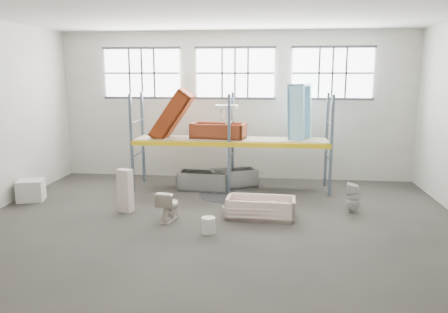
# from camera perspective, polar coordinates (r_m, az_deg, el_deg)

# --- Properties ---
(floor) EXTENTS (12.00, 10.00, 0.10)m
(floor) POSITION_cam_1_polar(r_m,az_deg,el_deg) (10.74, -0.88, -9.12)
(floor) COLOR #434039
(floor) RESTS_ON ground
(ceiling) EXTENTS (12.00, 10.00, 0.10)m
(ceiling) POSITION_cam_1_polar(r_m,az_deg,el_deg) (10.21, -0.96, 18.91)
(ceiling) COLOR silver
(ceiling) RESTS_ON ground
(wall_back) EXTENTS (12.00, 0.10, 5.00)m
(wall_back) POSITION_cam_1_polar(r_m,az_deg,el_deg) (15.17, 1.46, 6.57)
(wall_back) COLOR #B1B1A3
(wall_back) RESTS_ON ground
(wall_front) EXTENTS (12.00, 0.10, 5.00)m
(wall_front) POSITION_cam_1_polar(r_m,az_deg,el_deg) (5.25, -7.76, -1.40)
(wall_front) COLOR #AAAA9E
(wall_front) RESTS_ON ground
(window_left) EXTENTS (2.60, 0.04, 1.60)m
(window_left) POSITION_cam_1_polar(r_m,az_deg,el_deg) (15.62, -10.55, 10.56)
(window_left) COLOR white
(window_left) RESTS_ON wall_back
(window_mid) EXTENTS (2.60, 0.04, 1.60)m
(window_mid) POSITION_cam_1_polar(r_m,az_deg,el_deg) (15.02, 1.44, 10.73)
(window_mid) COLOR white
(window_mid) RESTS_ON wall_back
(window_right) EXTENTS (2.60, 0.04, 1.60)m
(window_right) POSITION_cam_1_polar(r_m,az_deg,el_deg) (15.09, 13.85, 10.43)
(window_right) COLOR white
(window_right) RESTS_ON wall_back
(rack_upright_la) EXTENTS (0.08, 0.08, 3.00)m
(rack_upright_la) POSITION_cam_1_polar(r_m,az_deg,el_deg) (13.77, -11.87, 1.74)
(rack_upright_la) COLOR slate
(rack_upright_la) RESTS_ON floor
(rack_upright_lb) EXTENTS (0.08, 0.08, 3.00)m
(rack_upright_lb) POSITION_cam_1_polar(r_m,az_deg,el_deg) (14.90, -10.45, 2.46)
(rack_upright_lb) COLOR slate
(rack_upright_lb) RESTS_ON floor
(rack_upright_ma) EXTENTS (0.08, 0.08, 3.00)m
(rack_upright_ma) POSITION_cam_1_polar(r_m,az_deg,el_deg) (13.15, 0.66, 1.55)
(rack_upright_ma) COLOR slate
(rack_upright_ma) RESTS_ON floor
(rack_upright_mb) EXTENTS (0.08, 0.08, 3.00)m
(rack_upright_mb) POSITION_cam_1_polar(r_m,az_deg,el_deg) (14.34, 1.12, 2.31)
(rack_upright_mb) COLOR slate
(rack_upright_mb) RESTS_ON floor
(rack_upright_ra) EXTENTS (0.08, 0.08, 3.00)m
(rack_upright_ra) POSITION_cam_1_polar(r_m,az_deg,el_deg) (13.21, 13.73, 1.29)
(rack_upright_ra) COLOR slate
(rack_upright_ra) RESTS_ON floor
(rack_upright_rb) EXTENTS (0.08, 0.08, 3.00)m
(rack_upright_rb) POSITION_cam_1_polar(r_m,az_deg,el_deg) (14.39, 13.12, 2.06)
(rack_upright_rb) COLOR slate
(rack_upright_rb) RESTS_ON floor
(rack_beam_front) EXTENTS (6.00, 0.10, 0.14)m
(rack_beam_front) POSITION_cam_1_polar(r_m,az_deg,el_deg) (13.15, 0.66, 1.55)
(rack_beam_front) COLOR yellow
(rack_beam_front) RESTS_ON floor
(rack_beam_back) EXTENTS (6.00, 0.10, 0.14)m
(rack_beam_back) POSITION_cam_1_polar(r_m,az_deg,el_deg) (14.34, 1.12, 2.31)
(rack_beam_back) COLOR yellow
(rack_beam_back) RESTS_ON floor
(shelf_deck) EXTENTS (5.90, 1.10, 0.03)m
(shelf_deck) POSITION_cam_1_polar(r_m,az_deg,el_deg) (13.73, 0.90, 2.28)
(shelf_deck) COLOR gray
(shelf_deck) RESTS_ON floor
(wet_patch) EXTENTS (1.80, 1.80, 0.00)m
(wet_patch) POSITION_cam_1_polar(r_m,az_deg,el_deg) (13.28, 0.56, -4.98)
(wet_patch) COLOR black
(wet_patch) RESTS_ON floor
(bathtub_beige) EXTENTS (1.76, 0.90, 0.51)m
(bathtub_beige) POSITION_cam_1_polar(r_m,az_deg,el_deg) (11.24, 4.77, -6.60)
(bathtub_beige) COLOR beige
(bathtub_beige) RESTS_ON floor
(cistern_spare) EXTENTS (0.42, 0.31, 0.36)m
(cistern_spare) POSITION_cam_1_polar(r_m,az_deg,el_deg) (11.04, 5.88, -6.82)
(cistern_spare) COLOR beige
(cistern_spare) RESTS_ON bathtub_beige
(sink_in_tub) EXTENTS (0.52, 0.52, 0.16)m
(sink_in_tub) POSITION_cam_1_polar(r_m,az_deg,el_deg) (11.34, 0.98, -6.91)
(sink_in_tub) COLOR beige
(sink_in_tub) RESTS_ON bathtub_beige
(toilet_beige) EXTENTS (0.54, 0.81, 0.77)m
(toilet_beige) POSITION_cam_1_polar(r_m,az_deg,el_deg) (11.04, -7.18, -6.28)
(toilet_beige) COLOR beige
(toilet_beige) RESTS_ON floor
(cistern_tall) EXTENTS (0.42, 0.35, 1.14)m
(cistern_tall) POSITION_cam_1_polar(r_m,az_deg,el_deg) (11.88, -12.64, -4.31)
(cistern_tall) COLOR beige
(cistern_tall) RESTS_ON floor
(toilet_white) EXTENTS (0.43, 0.43, 0.78)m
(toilet_white) POSITION_cam_1_polar(r_m,az_deg,el_deg) (12.08, 16.39, -5.11)
(toilet_white) COLOR silver
(toilet_white) RESTS_ON floor
(steel_tub_left) EXTENTS (1.60, 0.81, 0.57)m
(steel_tub_left) POSITION_cam_1_polar(r_m,az_deg,el_deg) (13.82, -2.62, -3.15)
(steel_tub_left) COLOR #979B9D
(steel_tub_left) RESTS_ON floor
(steel_tub_right) EXTENTS (1.63, 1.19, 0.54)m
(steel_tub_right) POSITION_cam_1_polar(r_m,az_deg,el_deg) (14.25, 1.23, -2.77)
(steel_tub_right) COLOR #BABDC2
(steel_tub_right) RESTS_ON floor
(rust_tub_flat) EXTENTS (1.76, 0.99, 0.47)m
(rust_tub_flat) POSITION_cam_1_polar(r_m,az_deg,el_deg) (13.81, -0.75, 3.33)
(rust_tub_flat) COLOR maroon
(rust_tub_flat) RESTS_ON shelf_deck
(rust_tub_tilted) EXTENTS (1.41, 0.84, 1.70)m
(rust_tub_tilted) POSITION_cam_1_polar(r_m,az_deg,el_deg) (13.92, -6.71, 5.28)
(rust_tub_tilted) COLOR maroon
(rust_tub_tilted) RESTS_ON shelf_deck
(sink_on_shelf) EXTENTS (0.69, 0.53, 0.61)m
(sink_on_shelf) POSITION_cam_1_polar(r_m,az_deg,el_deg) (13.39, 0.35, 4.28)
(sink_on_shelf) COLOR white
(sink_on_shelf) RESTS_ON rust_tub_flat
(blue_tub_upright) EXTENTS (0.82, 0.98, 1.79)m
(blue_tub_upright) POSITION_cam_1_polar(r_m,az_deg,el_deg) (13.80, 9.74, 5.57)
(blue_tub_upright) COLOR #8CD1EE
(blue_tub_upright) RESTS_ON shelf_deck
(bucket) EXTENTS (0.33, 0.33, 0.37)m
(bucket) POSITION_cam_1_polar(r_m,az_deg,el_deg) (10.16, -2.03, -8.89)
(bucket) COLOR silver
(bucket) RESTS_ON floor
(carton_near) EXTENTS (0.84, 0.77, 0.60)m
(carton_near) POSITION_cam_1_polar(r_m,az_deg,el_deg) (13.78, -23.71, -4.04)
(carton_near) COLOR beige
(carton_near) RESTS_ON floor
(carton_far) EXTENTS (0.73, 0.73, 0.46)m
(carton_far) POSITION_cam_1_polar(r_m,az_deg,el_deg) (13.95, -23.98, -4.19)
(carton_far) COLOR silver
(carton_far) RESTS_ON floor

